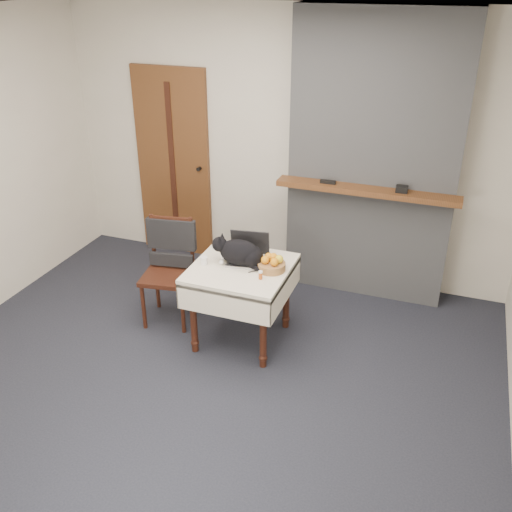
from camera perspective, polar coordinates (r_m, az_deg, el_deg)
The scene contains 12 objects.
ground at distance 4.56m, azimuth -5.49°, elevation -12.03°, with size 4.50×4.50×0.00m, color black.
room_shell at distance 4.12m, azimuth -3.79°, elevation 11.44°, with size 4.52×4.01×2.61m.
door at distance 6.15m, azimuth -8.25°, elevation 9.08°, with size 0.82×0.10×2.00m.
chimney at distance 5.30m, azimuth 11.65°, elevation 9.24°, with size 1.62×0.48×2.60m.
side_table at distance 4.66m, azimuth -1.50°, elevation -2.28°, with size 0.78×0.78×0.70m.
laptop at distance 4.67m, azimuth -0.78°, elevation 0.21°, with size 0.36×0.32×0.24m.
cat at distance 4.58m, azimuth -1.52°, elevation 0.30°, with size 0.52×0.22×0.25m.
cream_jar at distance 4.64m, azimuth -5.22°, elevation -0.46°, with size 0.06×0.06×0.07m, color white.
pill_bottle at distance 4.40m, azimuth 0.45°, elevation -1.91°, with size 0.03×0.03×0.07m.
fruit_basket at distance 4.53m, azimuth 1.58°, elevation -0.81°, with size 0.22×0.22×0.13m.
desk_clutter at distance 4.59m, azimuth 0.81°, elevation -1.07°, with size 0.14×0.02×0.01m, color black.
chair at distance 5.05m, azimuth -8.59°, elevation 0.06°, with size 0.49×0.48×0.94m.
Camera 1 is at (1.62, -3.16, 2.87)m, focal length 40.00 mm.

